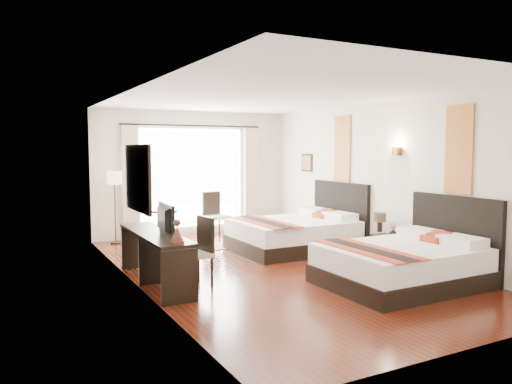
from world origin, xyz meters
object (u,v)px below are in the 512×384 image
bed_near (406,263)px  vase (393,230)px  side_table (165,225)px  television (161,219)px  window_chair (216,224)px  desk_chair (195,265)px  floor_lamp (114,183)px  bed_far (297,233)px  console_desk (155,258)px  nightstand (386,248)px  table_lamp (380,219)px  fruit_bowl (166,209)px

bed_near → vase: 1.42m
vase → side_table: size_ratio=0.20×
television → side_table: (1.14, 3.46, -0.65)m
television → window_chair: bearing=-30.5°
desk_chair → floor_lamp: (-0.28, 3.82, 0.96)m
bed_far → console_desk: 3.35m
vase → television: (-3.99, 0.35, 0.41)m
bed_near → window_chair: bed_near is taller
bed_far → window_chair: size_ratio=2.25×
nightstand → side_table: bearing=127.5°
side_table → window_chair: (1.09, -0.20, -0.02)m
vase → floor_lamp: floor_lamp is taller
table_lamp → side_table: table_lamp is taller
table_lamp → desk_chair: size_ratio=0.34×
floor_lamp → vase: bearing=-46.4°
nightstand → console_desk: bearing=173.3°
console_desk → television: (0.02, -0.25, 0.60)m
vase → window_chair: (-1.76, 3.61, -0.26)m
console_desk → fruit_bowl: (1.19, 3.18, 0.31)m
bed_near → console_desk: (-3.19, 1.74, 0.05)m
television → fruit_bowl: (1.17, 3.42, -0.29)m
bed_far → vase: 1.92m
bed_far → fruit_bowl: 2.88m
nightstand → side_table: 4.64m
bed_near → table_lamp: bed_near is taller
side_table → desk_chair: bearing=-101.1°
bed_near → floor_lamp: floor_lamp is taller
bed_far → television: 3.48m
fruit_bowl → side_table: bearing=125.0°
bed_near → vase: bed_near is taller
bed_near → television: size_ratio=2.84×
nightstand → fruit_bowl: size_ratio=2.02×
nightstand → fruit_bowl: 4.61m
table_lamp → nightstand: bearing=-81.5°
bed_far → console_desk: (-3.16, -1.11, 0.05)m
floor_lamp → window_chair: (2.08, -0.42, -0.95)m
console_desk → side_table: size_ratio=3.31×
console_desk → window_chair: 3.76m
floor_lamp → fruit_bowl: floor_lamp is taller
bed_far → console_desk: size_ratio=1.04×
floor_lamp → fruit_bowl: (1.02, -0.25, -0.57)m
window_chair → bed_far: bearing=17.3°
desk_chair → window_chair: 3.85m
bed_near → fruit_bowl: size_ratio=9.44×
bed_near → side_table: bearing=112.2°
bed_far → bed_near: bearing=-89.4°
bed_far → vase: size_ratio=16.89×
bed_near → bed_far: bed_far is taller
desk_chair → television: bearing=-25.3°
desk_chair → floor_lamp: floor_lamp is taller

